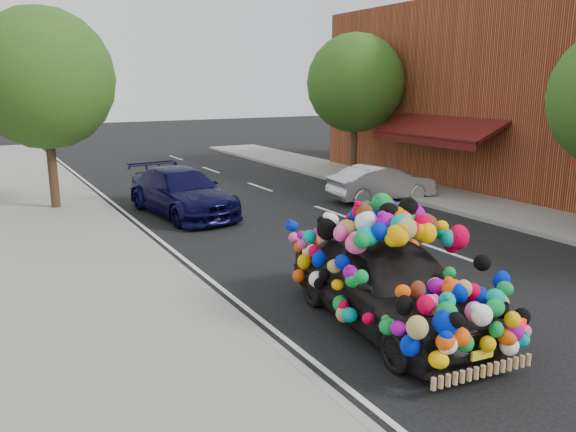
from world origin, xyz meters
The scene contains 10 objects.
ground centered at (0.00, 0.00, 0.00)m, with size 100.00×100.00×0.00m, color black.
sidewalk centered at (-4.30, 0.00, 0.06)m, with size 4.00×60.00×0.12m, color gray.
kerb centered at (-2.35, 0.00, 0.07)m, with size 0.15×60.00×0.13m, color gray.
footpath_far centered at (8.20, 3.00, 0.06)m, with size 3.00×40.00×0.12m, color gray.
lane_markings centered at (3.60, 0.00, 0.01)m, with size 6.00×50.00×0.01m, color silver, non-canonical shape.
tree_near_sidewalk centered at (-3.80, 9.50, 4.02)m, with size 4.20×4.20×6.13m.
tree_far_b centered at (8.00, 10.00, 3.89)m, with size 4.00×4.00×5.90m.
plush_art_car centered at (-0.25, -2.31, 1.09)m, with size 2.57×4.74×2.13m.
navy_sedan centered at (-0.51, 7.07, 0.69)m, with size 1.95×4.79×1.39m, color black.
silver_hatchback centered at (6.07, 5.69, 0.61)m, with size 1.28×3.68×1.21m, color #ADAFB5.
Camera 1 is at (-5.95, -9.03, 3.90)m, focal length 35.00 mm.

